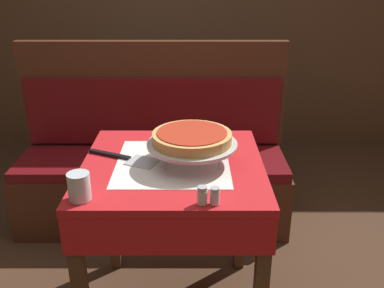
# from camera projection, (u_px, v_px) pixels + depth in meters

# --- Properties ---
(dining_table_front) EXTENTS (0.72, 0.72, 0.77)m
(dining_table_front) POSITION_uv_depth(u_px,v_px,m) (173.00, 187.00, 1.75)
(dining_table_front) COLOR red
(dining_table_front) RESTS_ON ground_plane
(dining_table_rear) EXTENTS (0.86, 0.86, 0.78)m
(dining_table_rear) POSITION_uv_depth(u_px,v_px,m) (143.00, 86.00, 3.17)
(dining_table_rear) COLOR #194799
(dining_table_rear) RESTS_ON ground_plane
(booth_bench) EXTENTS (1.60, 0.49, 1.09)m
(booth_bench) POSITION_uv_depth(u_px,v_px,m) (153.00, 173.00, 2.63)
(booth_bench) COLOR #4C2819
(booth_bench) RESTS_ON ground_plane
(back_wall_panel) EXTENTS (6.00, 0.04, 2.40)m
(back_wall_panel) POSITION_uv_depth(u_px,v_px,m) (183.00, 4.00, 3.51)
(back_wall_panel) COLOR brown
(back_wall_panel) RESTS_ON ground_plane
(pizza_pan_stand) EXTENTS (0.36, 0.36, 0.09)m
(pizza_pan_stand) POSITION_uv_depth(u_px,v_px,m) (192.00, 145.00, 1.68)
(pizza_pan_stand) COLOR #ADADB2
(pizza_pan_stand) RESTS_ON dining_table_front
(deep_dish_pizza) EXTENTS (0.31, 0.31, 0.04)m
(deep_dish_pizza) POSITION_uv_depth(u_px,v_px,m) (192.00, 137.00, 1.67)
(deep_dish_pizza) COLOR tan
(deep_dish_pizza) RESTS_ON pizza_pan_stand
(pizza_server) EXTENTS (0.31, 0.19, 0.01)m
(pizza_server) POSITION_uv_depth(u_px,v_px,m) (126.00, 158.00, 1.74)
(pizza_server) COLOR #BCBCC1
(pizza_server) RESTS_ON dining_table_front
(water_glass_near) EXTENTS (0.08, 0.08, 0.10)m
(water_glass_near) POSITION_uv_depth(u_px,v_px,m) (79.00, 187.00, 1.42)
(water_glass_near) COLOR silver
(water_glass_near) RESTS_ON dining_table_front
(salt_shaker) EXTENTS (0.03, 0.03, 0.06)m
(salt_shaker) POSITION_uv_depth(u_px,v_px,m) (202.00, 195.00, 1.40)
(salt_shaker) COLOR silver
(salt_shaker) RESTS_ON dining_table_front
(pepper_shaker) EXTENTS (0.03, 0.03, 0.06)m
(pepper_shaker) POSITION_uv_depth(u_px,v_px,m) (215.00, 196.00, 1.40)
(pepper_shaker) COLOR silver
(pepper_shaker) RESTS_ON dining_table_front
(condiment_caddy) EXTENTS (0.14, 0.14, 0.17)m
(condiment_caddy) POSITION_uv_depth(u_px,v_px,m) (133.00, 63.00, 3.17)
(condiment_caddy) COLOR black
(condiment_caddy) RESTS_ON dining_table_rear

